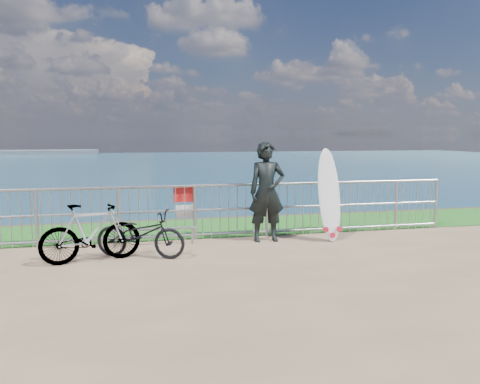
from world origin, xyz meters
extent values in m
plane|color=#1A611B|center=(0.00, 2.70, 0.01)|extent=(120.00, 120.00, 0.00)
cube|color=brown|center=(0.00, 3.90, -2.50)|extent=(120.00, 0.30, 5.00)
plane|color=#24526E|center=(0.00, 90.00, -5.00)|extent=(260.00, 260.00, 0.00)
cylinder|color=#95989E|center=(0.00, 1.60, 1.10)|extent=(10.00, 0.06, 0.06)
cylinder|color=#95989E|center=(0.00, 1.60, 0.61)|extent=(10.00, 0.05, 0.05)
cylinder|color=#95989E|center=(0.00, 1.60, 0.10)|extent=(10.00, 0.05, 0.05)
cylinder|color=#95989E|center=(-3.50, 1.60, 0.55)|extent=(0.06, 0.06, 1.10)
cylinder|color=#95989E|center=(-2.00, 1.60, 0.55)|extent=(0.06, 0.06, 1.10)
cylinder|color=#95989E|center=(-0.50, 1.60, 0.55)|extent=(0.06, 0.06, 1.10)
cylinder|color=#95989E|center=(1.00, 1.60, 0.55)|extent=(0.06, 0.06, 1.10)
cylinder|color=#95989E|center=(2.50, 1.60, 0.55)|extent=(0.06, 0.06, 1.10)
cylinder|color=#95989E|center=(4.00, 1.60, 0.55)|extent=(0.06, 0.06, 1.10)
cylinder|color=#95989E|center=(5.00, 1.60, 0.55)|extent=(0.06, 0.06, 1.10)
cube|color=red|center=(-0.72, 1.66, 0.92)|extent=(0.42, 0.02, 0.30)
cube|color=white|center=(-0.72, 1.66, 0.92)|extent=(0.38, 0.01, 0.08)
cube|color=white|center=(-0.72, 1.66, 0.58)|extent=(0.36, 0.02, 0.26)
imported|color=black|center=(0.88, 1.17, 0.99)|extent=(0.74, 0.50, 1.98)
ellipsoid|color=silver|center=(2.12, 0.97, 0.93)|extent=(0.54, 0.49, 1.87)
cone|color=red|center=(1.98, 0.85, 0.26)|extent=(0.11, 0.20, 0.11)
cone|color=red|center=(2.26, 0.85, 0.26)|extent=(0.11, 0.20, 0.11)
cone|color=red|center=(2.12, 0.85, 0.14)|extent=(0.11, 0.20, 0.11)
imported|color=black|center=(-1.60, 0.42, 0.42)|extent=(1.68, 1.11, 0.84)
imported|color=black|center=(-2.41, 0.31, 0.50)|extent=(1.71, 0.83, 0.99)
cylinder|color=#95989E|center=(-1.34, 1.24, 0.33)|extent=(1.68, 0.05, 0.05)
cylinder|color=#95989E|center=(-2.08, 1.24, 0.16)|extent=(0.04, 0.04, 0.33)
cylinder|color=#95989E|center=(-0.60, 1.24, 0.16)|extent=(0.04, 0.04, 0.33)
camera|label=1|loc=(-1.65, -7.69, 2.13)|focal=35.00mm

